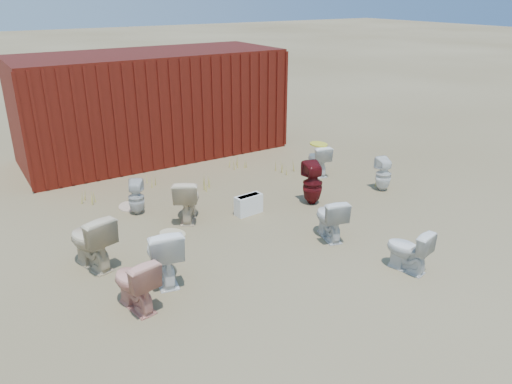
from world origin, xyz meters
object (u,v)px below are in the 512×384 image
toilet_front_a (163,253)px  loose_tank (249,205)px  toilet_front_pink (135,283)px  toilet_back_e (383,174)px  toilet_front_maroon (313,183)px  toilet_back_a (136,197)px  shipping_container (152,104)px  toilet_back_yellowlid (318,160)px  toilet_back_beige_left (91,241)px  toilet_front_e (408,250)px  toilet_front_c (330,218)px  toilet_back_beige_right (187,199)px

toilet_front_a → loose_tank: (2.11, 1.25, -0.23)m
toilet_front_pink → toilet_back_e: bearing=-178.6°
toilet_front_maroon → loose_tank: 1.28m
toilet_back_a → loose_tank: bearing=175.1°
toilet_back_a → loose_tank: (1.67, -1.06, -0.14)m
toilet_front_a → toilet_back_a: toilet_front_a is taller
shipping_container → toilet_back_a: shipping_container is taller
shipping_container → toilet_back_yellowlid: size_ratio=9.03×
toilet_front_a → toilet_front_maroon: size_ratio=1.02×
toilet_back_yellowlid → shipping_container: bearing=-41.5°
toilet_back_a → toilet_back_beige_left: toilet_back_beige_left is taller
toilet_front_a → toilet_front_e: toilet_front_a is taller
toilet_front_pink → toilet_back_a: size_ratio=1.15×
toilet_back_yellowlid → toilet_front_c: bearing=67.4°
toilet_back_yellowlid → loose_tank: size_ratio=1.33×
toilet_front_e → toilet_back_beige_left: (-3.73, 2.46, 0.09)m
toilet_back_a → toilet_front_a: bearing=106.6°
toilet_back_e → toilet_front_a: bearing=22.1°
toilet_front_a → toilet_front_pink: bearing=47.7°
toilet_front_a → loose_tank: bearing=-139.2°
toilet_back_a → loose_tank: 1.98m
loose_tank → toilet_back_yellowlid: bearing=17.4°
shipping_container → loose_tank: shipping_container is taller
toilet_front_e → toilet_back_a: bearing=-70.3°
toilet_back_a → toilet_back_yellowlid: (4.00, -0.09, 0.02)m
toilet_front_a → toilet_back_beige_right: toilet_front_a is taller
shipping_container → toilet_back_e: size_ratio=8.96×
toilet_front_e → toilet_back_beige_left: toilet_back_beige_left is taller
toilet_front_a → toilet_front_c: toilet_front_a is taller
toilet_front_c → toilet_back_a: 3.41m
shipping_container → toilet_front_e: 7.20m
toilet_front_c → loose_tank: (-0.62, 1.47, -0.17)m
shipping_container → toilet_front_c: size_ratio=8.63×
toilet_back_beige_right → toilet_front_a: bearing=86.6°
toilet_front_c → toilet_back_beige_left: toilet_back_beige_left is taller
toilet_front_c → loose_tank: size_ratio=1.39×
toilet_front_maroon → toilet_front_e: size_ratio=1.25×
toilet_back_a → toilet_back_beige_right: toilet_back_beige_right is taller
toilet_back_beige_right → toilet_back_a: bearing=-14.9°
toilet_front_pink → loose_tank: (2.66, 1.67, -0.18)m
toilet_front_pink → toilet_front_e: size_ratio=1.12×
toilet_front_pink → toilet_front_c: toilet_front_pink is taller
toilet_back_yellowlid → loose_tank: (-2.33, -0.96, -0.16)m
toilet_front_c → loose_tank: toilet_front_c is taller
toilet_front_maroon → toilet_back_beige_left: 4.08m
toilet_front_c → toilet_front_maroon: size_ratio=0.87×
toilet_back_beige_right → toilet_back_yellowlid: (3.33, 0.59, -0.05)m
shipping_container → toilet_front_c: shipping_container is taller
toilet_back_beige_right → toilet_back_yellowlid: bearing=-138.8°
toilet_front_a → toilet_front_e: bearing=162.5°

